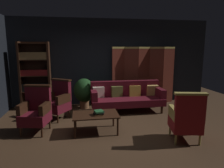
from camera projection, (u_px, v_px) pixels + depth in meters
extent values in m
plane|color=#3D2819|center=(118.00, 132.00, 4.48)|extent=(10.00, 10.00, 0.00)
cube|color=black|center=(104.00, 62.00, 6.61)|extent=(7.20, 0.10, 2.80)
cube|color=#5B2319|center=(118.00, 76.00, 6.55)|extent=(0.44, 0.18, 1.90)
cube|color=tan|center=(118.00, 48.00, 6.38)|extent=(0.45, 0.19, 0.06)
cube|color=#5B2319|center=(131.00, 76.00, 6.61)|extent=(0.44, 0.18, 1.90)
cube|color=tan|center=(132.00, 48.00, 6.45)|extent=(0.45, 0.19, 0.06)
cube|color=#5B2319|center=(144.00, 75.00, 6.68)|extent=(0.44, 0.18, 1.90)
cube|color=tan|center=(144.00, 48.00, 6.52)|extent=(0.45, 0.19, 0.06)
cube|color=#5B2319|center=(156.00, 75.00, 6.72)|extent=(0.42, 0.23, 1.90)
cube|color=tan|center=(157.00, 48.00, 6.56)|extent=(0.43, 0.24, 0.06)
cube|color=#5B2319|center=(168.00, 75.00, 6.76)|extent=(0.45, 0.17, 1.90)
cube|color=tan|center=(169.00, 48.00, 6.60)|extent=(0.45, 0.18, 0.06)
cube|color=black|center=(21.00, 76.00, 6.00)|extent=(0.06, 0.32, 2.05)
cube|color=black|center=(50.00, 75.00, 6.14)|extent=(0.06, 0.32, 2.05)
cube|color=black|center=(36.00, 75.00, 6.21)|extent=(0.90, 0.02, 2.05)
cube|color=black|center=(37.00, 106.00, 6.24)|extent=(0.86, 0.30, 0.02)
cube|color=black|center=(36.00, 91.00, 6.15)|extent=(0.86, 0.30, 0.02)
cube|color=black|center=(36.00, 87.00, 6.11)|extent=(0.78, 0.22, 0.23)
cube|color=black|center=(35.00, 76.00, 6.07)|extent=(0.86, 0.30, 0.02)
cube|color=maroon|center=(35.00, 73.00, 6.03)|extent=(0.78, 0.22, 0.17)
cube|color=black|center=(34.00, 60.00, 5.98)|extent=(0.86, 0.30, 0.02)
cube|color=#9E7A47|center=(34.00, 56.00, 5.94)|extent=(0.78, 0.22, 0.22)
cube|color=black|center=(33.00, 44.00, 5.90)|extent=(0.86, 0.30, 0.02)
cylinder|color=black|center=(96.00, 113.00, 5.42)|extent=(0.07, 0.07, 0.22)
cylinder|color=black|center=(162.00, 110.00, 5.72)|extent=(0.07, 0.07, 0.22)
cylinder|color=black|center=(94.00, 107.00, 6.00)|extent=(0.07, 0.07, 0.22)
cylinder|color=black|center=(154.00, 104.00, 6.31)|extent=(0.07, 0.07, 0.22)
cube|color=#4C0F19|center=(127.00, 101.00, 5.82)|extent=(2.10, 0.76, 0.20)
cube|color=#4C0F19|center=(125.00, 88.00, 6.07)|extent=(2.10, 0.18, 0.46)
cube|color=#4C0F19|center=(94.00, 95.00, 5.62)|extent=(0.16, 0.68, 0.26)
cube|color=#4C0F19|center=(159.00, 92.00, 5.94)|extent=(0.16, 0.68, 0.26)
cube|color=beige|center=(98.00, 93.00, 5.84)|extent=(0.35, 0.17, 0.35)
cube|color=#4C5123|center=(117.00, 92.00, 5.93)|extent=(0.36, 0.19, 0.35)
cube|color=#B79338|center=(135.00, 91.00, 6.02)|extent=(0.34, 0.13, 0.34)
cube|color=tan|center=(152.00, 91.00, 6.11)|extent=(0.34, 0.17, 0.35)
cylinder|color=black|center=(75.00, 130.00, 4.10)|extent=(0.04, 0.04, 0.39)
cylinder|color=black|center=(118.00, 127.00, 4.25)|extent=(0.04, 0.04, 0.39)
cylinder|color=black|center=(75.00, 120.00, 4.62)|extent=(0.04, 0.04, 0.39)
cylinder|color=black|center=(113.00, 118.00, 4.77)|extent=(0.04, 0.04, 0.39)
cube|color=black|center=(96.00, 114.00, 4.40)|extent=(1.00, 0.64, 0.03)
cylinder|color=tan|center=(192.00, 130.00, 4.29)|extent=(0.04, 0.04, 0.22)
cylinder|color=tan|center=(170.00, 130.00, 4.31)|extent=(0.04, 0.04, 0.22)
cylinder|color=tan|center=(200.00, 140.00, 3.83)|extent=(0.04, 0.04, 0.22)
cylinder|color=tan|center=(176.00, 139.00, 3.85)|extent=(0.04, 0.04, 0.22)
cube|color=maroon|center=(185.00, 124.00, 4.03)|extent=(0.66, 0.66, 0.24)
cube|color=maroon|center=(190.00, 109.00, 3.73)|extent=(0.57, 0.23, 0.54)
cube|color=tan|center=(191.00, 94.00, 3.68)|extent=(0.61, 0.25, 0.04)
cube|color=tan|center=(198.00, 113.00, 3.98)|extent=(0.19, 0.51, 0.22)
cube|color=tan|center=(173.00, 113.00, 4.00)|extent=(0.19, 0.51, 0.22)
cylinder|color=black|center=(21.00, 132.00, 4.20)|extent=(0.04, 0.04, 0.22)
cylinder|color=black|center=(42.00, 132.00, 4.18)|extent=(0.04, 0.04, 0.22)
cylinder|color=black|center=(30.00, 124.00, 4.65)|extent=(0.04, 0.04, 0.22)
cylinder|color=black|center=(50.00, 124.00, 4.63)|extent=(0.04, 0.04, 0.22)
cube|color=#4C0F19|center=(35.00, 118.00, 4.38)|extent=(0.67, 0.67, 0.24)
cube|color=#4C0F19|center=(38.00, 98.00, 4.53)|extent=(0.57, 0.24, 0.54)
cube|color=black|center=(37.00, 86.00, 4.48)|extent=(0.61, 0.26, 0.04)
cube|color=black|center=(24.00, 108.00, 4.35)|extent=(0.20, 0.51, 0.22)
cube|color=black|center=(45.00, 108.00, 4.32)|extent=(0.20, 0.51, 0.22)
cylinder|color=black|center=(44.00, 116.00, 5.18)|extent=(0.04, 0.04, 0.22)
cylinder|color=black|center=(58.00, 119.00, 4.98)|extent=(0.04, 0.04, 0.22)
cylinder|color=black|center=(56.00, 111.00, 5.58)|extent=(0.04, 0.04, 0.22)
cylinder|color=black|center=(69.00, 113.00, 5.39)|extent=(0.04, 0.04, 0.22)
cube|color=#4C0F19|center=(56.00, 106.00, 5.24)|extent=(0.78, 0.78, 0.24)
cube|color=#4C0F19|center=(61.00, 90.00, 5.38)|extent=(0.53, 0.42, 0.54)
cube|color=black|center=(61.00, 80.00, 5.33)|extent=(0.57, 0.45, 0.04)
cube|color=black|center=(49.00, 97.00, 5.30)|extent=(0.36, 0.46, 0.22)
cube|color=black|center=(63.00, 99.00, 5.10)|extent=(0.36, 0.46, 0.22)
cylinder|color=brown|center=(84.00, 104.00, 6.24)|extent=(0.28, 0.28, 0.28)
ellipsoid|color=#193D19|center=(84.00, 90.00, 6.16)|extent=(0.64, 0.64, 0.74)
cube|color=#9E7A47|center=(99.00, 114.00, 4.34)|extent=(0.20, 0.21, 0.03)
cube|color=black|center=(99.00, 113.00, 4.33)|extent=(0.26, 0.21, 0.04)
cube|color=#1E4C28|center=(99.00, 111.00, 4.33)|extent=(0.22, 0.23, 0.03)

